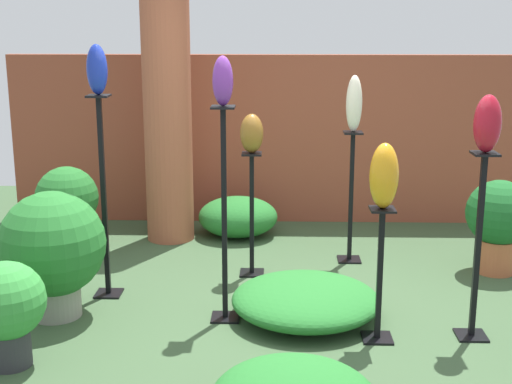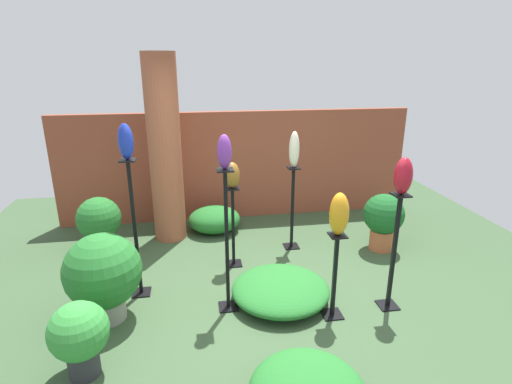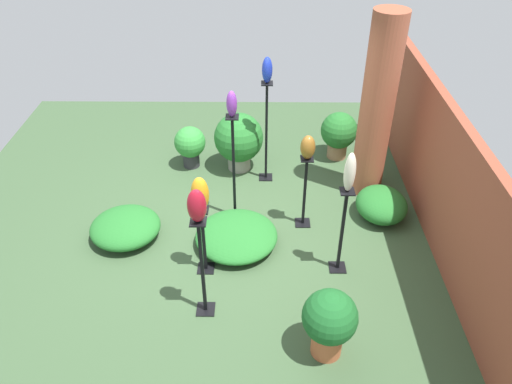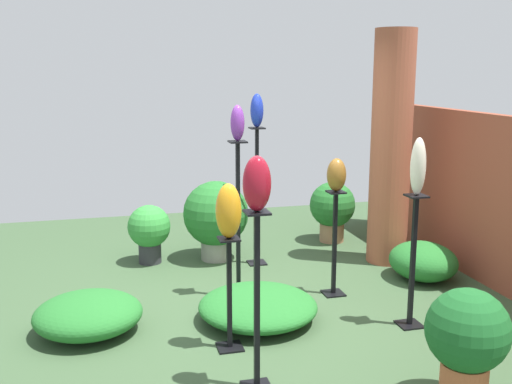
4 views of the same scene
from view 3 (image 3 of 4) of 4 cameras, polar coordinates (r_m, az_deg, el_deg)
The scene contains 22 objects.
ground_plane at distance 6.55m, azimuth -2.17°, elevation -5.00°, with size 8.00×8.00×0.00m, color #385133.
brick_wall_back at distance 6.41m, azimuth 20.77°, elevation 1.05°, with size 5.60×0.12×1.73m, color brown.
brick_pillar at distance 6.90m, azimuth 13.65°, elevation 9.19°, with size 0.45×0.45×2.59m, color #9E5138.
pedestal_ivory at distance 5.83m, azimuth 9.75°, elevation -4.85°, with size 0.20×0.20×1.15m.
pedestal_violet at distance 6.46m, azimuth -2.54°, elevation 2.19°, with size 0.20×0.20×1.52m.
pedestal_bronze at distance 6.48m, azimuth 5.56°, elevation -0.37°, with size 0.20×0.20×1.03m.
pedestal_amber at distance 5.84m, azimuth -5.96°, elevation -5.86°, with size 0.20×0.20×0.90m.
pedestal_ruby at distance 5.26m, azimuth -6.13°, elevation -9.09°, with size 0.20×0.20×1.26m.
pedestal_cobalt at distance 7.24m, azimuth 1.18°, elevation 6.35°, with size 0.20×0.20×1.54m.
art_vase_ivory at distance 5.32m, azimuth 10.67°, elevation 2.22°, with size 0.13×0.12×0.48m, color beige.
art_vase_violet at distance 5.97m, azimuth -2.79°, elevation 10.03°, with size 0.14×0.13×0.33m, color #6B2D8C.
art_vase_bronze at distance 6.09m, azimuth 5.95°, elevation 5.11°, with size 0.19×0.18×0.31m, color brown.
art_vase_amber at distance 5.40m, azimuth -6.42°, elevation -0.23°, with size 0.18×0.20×0.42m, color orange.
art_vase_ruby at distance 4.69m, azimuth -6.78°, elevation -1.59°, with size 0.17×0.19×0.37m, color maroon.
art_vase_cobalt at distance 6.81m, azimuth 1.29°, elevation 13.77°, with size 0.15×0.14×0.36m, color #192D9E.
potted_plant_near_pillar at distance 8.02m, azimuth 9.44°, elevation 6.73°, with size 0.58×0.58×0.77m.
potted_plant_mid_left at distance 5.00m, azimuth 8.39°, elevation -14.34°, with size 0.55×0.55×0.79m.
potted_plant_front_left at distance 7.59m, azimuth -1.99°, elevation 6.07°, with size 0.75×0.75×0.92m.
potted_plant_front_right at distance 7.77m, azimuth -7.55°, elevation 5.46°, with size 0.48×0.48×0.67m.
foliage_bed_east at distance 6.35m, azimuth -2.24°, elevation -5.01°, with size 1.06×1.04×0.26m, color #236B28.
foliage_bed_west at distance 6.64m, azimuth -14.70°, elevation -3.91°, with size 0.88×0.90×0.32m, color #236B28.
foliage_bed_center at distance 6.95m, azimuth 14.14°, elevation -1.40°, with size 0.77×0.69×0.39m, color #236B28.
Camera 3 is at (4.95, 0.29, 4.27)m, focal length 35.00 mm.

